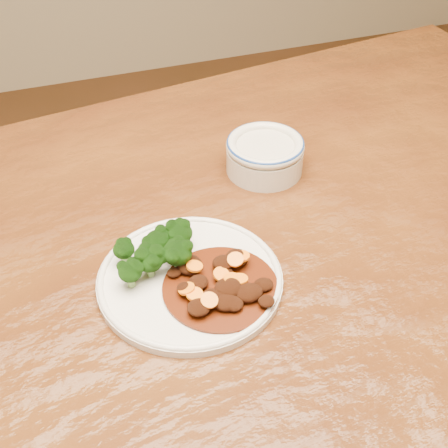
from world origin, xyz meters
name	(u,v)px	position (x,y,z in m)	size (l,w,h in m)	color
dining_table	(228,285)	(0.00, 0.00, 0.67)	(1.61, 1.10, 0.75)	#5A300F
dinner_plate	(190,279)	(-0.07, -0.05, 0.76)	(0.24, 0.24, 0.01)	silver
broccoli_florets	(158,251)	(-0.10, -0.02, 0.78)	(0.11, 0.08, 0.04)	#749E51
mince_stew	(221,285)	(-0.04, -0.09, 0.77)	(0.15, 0.15, 0.03)	#4E1508
dip_bowl	(265,154)	(0.11, 0.15, 0.78)	(0.12, 0.12, 0.06)	beige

